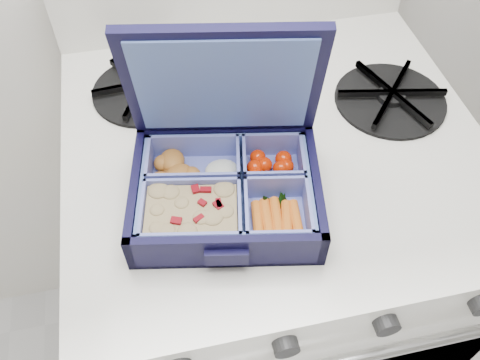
{
  "coord_description": "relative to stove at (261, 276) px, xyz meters",
  "views": [
    {
      "loc": [
        -0.54,
        1.19,
        1.41
      ],
      "look_at": [
        -0.46,
        1.57,
        0.92
      ],
      "focal_mm": 38.0,
      "sensor_mm": 36.0,
      "label": 1
    }
  ],
  "objects": [
    {
      "name": "bento_box",
      "position": [
        -0.09,
        -0.12,
        0.47
      ],
      "size": [
        0.26,
        0.22,
        0.05
      ],
      "primitive_type": null,
      "rotation": [
        0.0,
        0.0,
        -0.19
      ],
      "color": "black",
      "rests_on": "stove"
    },
    {
      "name": "burner_grate_rear",
      "position": [
        -0.17,
        0.12,
        0.45
      ],
      "size": [
        0.17,
        0.17,
        0.02
      ],
      "primitive_type": "cylinder",
      "rotation": [
        0.0,
        0.0,
        0.09
      ],
      "color": "black",
      "rests_on": "stove"
    },
    {
      "name": "burner_grate",
      "position": [
        0.19,
        0.02,
        0.45
      ],
      "size": [
        0.19,
        0.19,
        0.02
      ],
      "primitive_type": "cylinder",
      "rotation": [
        0.0,
        0.0,
        -0.19
      ],
      "color": "black",
      "rests_on": "stove"
    },
    {
      "name": "stove",
      "position": [
        0.0,
        0.0,
        0.0
      ],
      "size": [
        0.59,
        0.59,
        0.89
      ],
      "primitive_type": null,
      "color": "silver",
      "rests_on": "floor"
    },
    {
      "name": "fork",
      "position": [
        -0.02,
        0.0,
        0.45
      ],
      "size": [
        0.06,
        0.16,
        0.01
      ],
      "primitive_type": null,
      "rotation": [
        0.0,
        0.0,
        -0.21
      ],
      "color": "#A9A9A9",
      "rests_on": "stove"
    }
  ]
}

